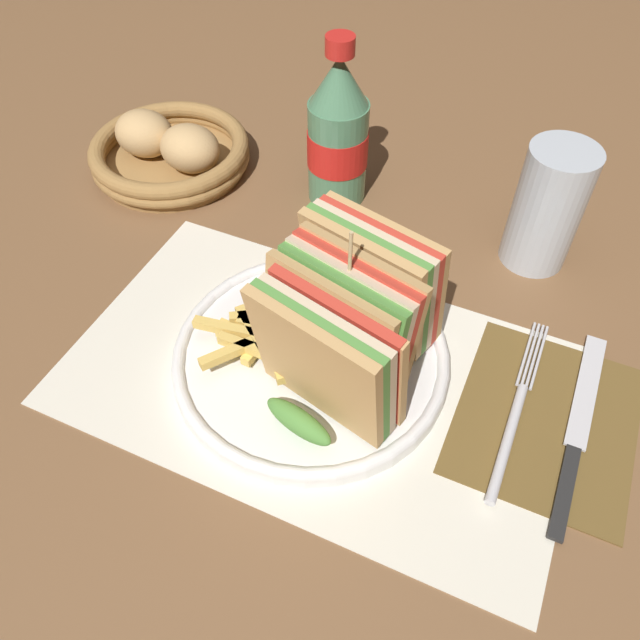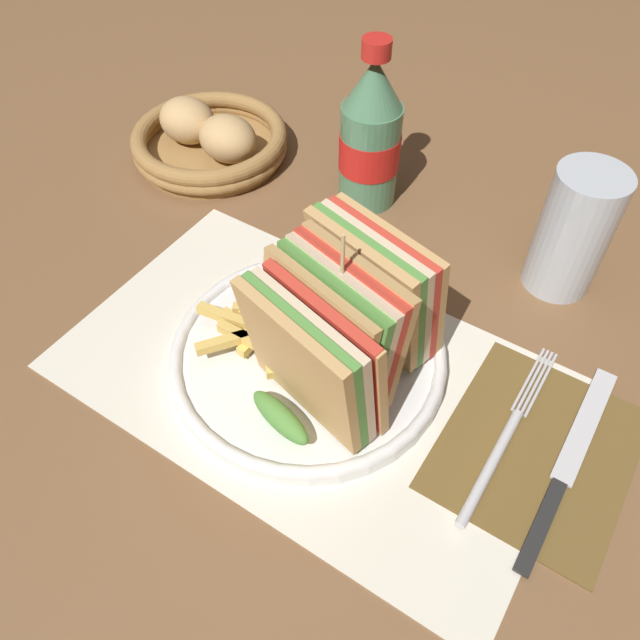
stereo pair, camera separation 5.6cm
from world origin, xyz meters
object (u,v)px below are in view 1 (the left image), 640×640
Objects in this scene: plate_main at (311,356)px; bread_basket at (170,151)px; knife at (578,430)px; club_sandwich at (348,322)px; glass_near at (545,215)px; coke_bottle_near at (338,134)px; fork at (513,422)px.

bread_basket is at bearing 144.27° from plate_main.
club_sandwich is at bearing -172.40° from knife.
glass_near is 0.44m from bread_basket.
club_sandwich is 1.01× the size of coke_bottle_near.
bread_basket is (-0.21, -0.04, -0.06)m from coke_bottle_near.
plate_main is 1.19× the size of knife.
fork is 0.36m from coke_bottle_near.
coke_bottle_near reaches higher than fork.
glass_near reaches higher than knife.
coke_bottle_near is (-0.11, 0.24, 0.00)m from club_sandwich.
club_sandwich reaches higher than knife.
knife is at bearing -34.41° from coke_bottle_near.
bread_basket is at bearing -176.96° from glass_near.
plate_main is at bearing -124.38° from glass_near.
fork is at bearing -162.04° from knife.
plate_main is 0.19m from fork.
glass_near is at bearing 97.78° from fork.
plate_main is 0.08m from club_sandwich.
bread_basket is (-0.44, -0.02, -0.03)m from glass_near.
coke_bottle_near is at bearing 138.77° from fork.
club_sandwich reaches higher than fork.
glass_near is (0.23, -0.01, -0.02)m from coke_bottle_near.
glass_near is (0.16, 0.23, 0.05)m from plate_main.
plate_main reaches higher than knife.
club_sandwich is 0.91× the size of knife.
club_sandwich is 0.39m from bread_basket.
plate_main is 1.33× the size of coke_bottle_near.
knife is 0.55m from bread_basket.
plate_main is 0.35m from bread_basket.
coke_bottle_near is at bearing 114.99° from club_sandwich.
glass_near reaches higher than plate_main.
fork is (0.19, 0.01, -0.00)m from plate_main.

